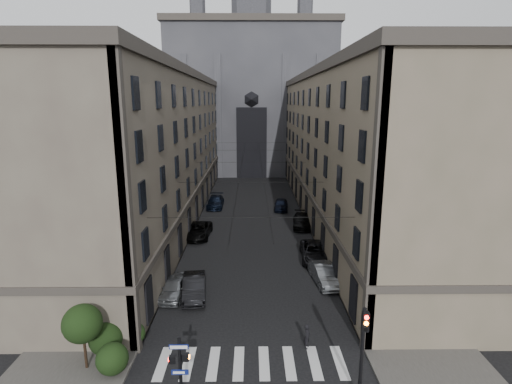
{
  "coord_description": "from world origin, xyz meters",
  "views": [
    {
      "loc": [
        0.06,
        -15.79,
        15.12
      ],
      "look_at": [
        0.34,
        11.6,
        8.9
      ],
      "focal_mm": 28.0,
      "sensor_mm": 36.0,
      "label": 1
    }
  ],
  "objects_px": {
    "car_left_far": "(215,202)",
    "car_right_near": "(325,274)",
    "pedestrian": "(307,336)",
    "car_left_midnear": "(194,287)",
    "car_right_far": "(281,205)",
    "traffic_light_right": "(363,344)",
    "car_right_midfar": "(302,221)",
    "car_left_near": "(174,287)",
    "pedestrian_signal_left": "(180,367)",
    "gothic_tower": "(252,89)",
    "car_right_midnear": "(315,252)",
    "car_left_midfar": "(198,230)"
  },
  "relations": [
    {
      "from": "car_left_far",
      "to": "gothic_tower",
      "type": "bearing_deg",
      "value": 81.38
    },
    {
      "from": "gothic_tower",
      "to": "traffic_light_right",
      "type": "xyz_separation_m",
      "value": [
        5.6,
        -73.04,
        -14.51
      ]
    },
    {
      "from": "car_right_near",
      "to": "gothic_tower",
      "type": "bearing_deg",
      "value": 89.21
    },
    {
      "from": "pedestrian_signal_left",
      "to": "car_left_near",
      "type": "relative_size",
      "value": 0.9
    },
    {
      "from": "car_left_far",
      "to": "car_right_near",
      "type": "bearing_deg",
      "value": -65.22
    },
    {
      "from": "pedestrian_signal_left",
      "to": "car_right_midnear",
      "type": "distance_m",
      "value": 21.56
    },
    {
      "from": "car_left_near",
      "to": "car_right_far",
      "type": "height_order",
      "value": "car_right_far"
    },
    {
      "from": "car_left_far",
      "to": "pedestrian",
      "type": "bearing_deg",
      "value": -75.4
    },
    {
      "from": "car_left_near",
      "to": "pedestrian",
      "type": "xyz_separation_m",
      "value": [
        9.6,
        -6.9,
        0.04
      ]
    },
    {
      "from": "car_left_midnear",
      "to": "gothic_tower",
      "type": "bearing_deg",
      "value": 78.93
    },
    {
      "from": "car_right_near",
      "to": "pedestrian",
      "type": "height_order",
      "value": "car_right_near"
    },
    {
      "from": "gothic_tower",
      "to": "car_left_midnear",
      "type": "xyz_separation_m",
      "value": [
        -4.54,
        -61.64,
        -16.99
      ]
    },
    {
      "from": "traffic_light_right",
      "to": "car_right_midnear",
      "type": "bearing_deg",
      "value": 88.17
    },
    {
      "from": "traffic_light_right",
      "to": "car_right_far",
      "type": "xyz_separation_m",
      "value": [
        -1.4,
        37.26,
        -2.5
      ]
    },
    {
      "from": "car_left_midnear",
      "to": "car_left_midfar",
      "type": "relative_size",
      "value": 0.85
    },
    {
      "from": "pedestrian",
      "to": "car_right_far",
      "type": "bearing_deg",
      "value": 18.26
    },
    {
      "from": "car_right_near",
      "to": "car_right_midfar",
      "type": "bearing_deg",
      "value": 83.25
    },
    {
      "from": "car_right_midnear",
      "to": "traffic_light_right",
      "type": "bearing_deg",
      "value": -88.84
    },
    {
      "from": "car_left_far",
      "to": "pedestrian_signal_left",
      "type": "bearing_deg",
      "value": -87.19
    },
    {
      "from": "gothic_tower",
      "to": "car_right_midfar",
      "type": "relative_size",
      "value": 10.86
    },
    {
      "from": "car_left_midfar",
      "to": "car_right_midnear",
      "type": "height_order",
      "value": "car_right_midnear"
    },
    {
      "from": "pedestrian_signal_left",
      "to": "car_right_midnear",
      "type": "height_order",
      "value": "pedestrian_signal_left"
    },
    {
      "from": "car_right_far",
      "to": "pedestrian",
      "type": "relative_size",
      "value": 2.91
    },
    {
      "from": "car_right_near",
      "to": "car_right_far",
      "type": "bearing_deg",
      "value": 88.09
    },
    {
      "from": "car_left_far",
      "to": "car_right_midnear",
      "type": "distance_m",
      "value": 23.1
    },
    {
      "from": "car_left_midnear",
      "to": "car_left_far",
      "type": "distance_m",
      "value": 27.41
    },
    {
      "from": "car_left_midnear",
      "to": "car_right_near",
      "type": "bearing_deg",
      "value": 5.0
    },
    {
      "from": "car_left_far",
      "to": "car_right_midnear",
      "type": "height_order",
      "value": "car_left_far"
    },
    {
      "from": "car_left_midnear",
      "to": "pedestrian_signal_left",
      "type": "bearing_deg",
      "value": -91.91
    },
    {
      "from": "traffic_light_right",
      "to": "car_right_midnear",
      "type": "relative_size",
      "value": 0.88
    },
    {
      "from": "car_left_near",
      "to": "pedestrian",
      "type": "bearing_deg",
      "value": -31.18
    },
    {
      "from": "car_left_midnear",
      "to": "car_right_far",
      "type": "height_order",
      "value": "car_left_midnear"
    },
    {
      "from": "pedestrian_signal_left",
      "to": "car_right_midnear",
      "type": "bearing_deg",
      "value": 63.16
    },
    {
      "from": "car_right_midfar",
      "to": "car_left_far",
      "type": "bearing_deg",
      "value": 146.58
    },
    {
      "from": "pedestrian",
      "to": "car_right_midnear",
      "type": "bearing_deg",
      "value": 8.71
    },
    {
      "from": "car_left_near",
      "to": "car_left_midfar",
      "type": "bearing_deg",
      "value": 94.5
    },
    {
      "from": "car_left_near",
      "to": "car_right_far",
      "type": "distance_m",
      "value": 27.78
    },
    {
      "from": "car_right_near",
      "to": "car_right_midnear",
      "type": "xyz_separation_m",
      "value": [
        0.0,
        5.12,
        0.02
      ]
    },
    {
      "from": "car_left_far",
      "to": "car_right_midnear",
      "type": "bearing_deg",
      "value": -59.93
    },
    {
      "from": "car_left_midfar",
      "to": "car_right_far",
      "type": "xyz_separation_m",
      "value": [
        10.3,
        11.65,
        -0.01
      ]
    },
    {
      "from": "pedestrian_signal_left",
      "to": "car_right_near",
      "type": "height_order",
      "value": "pedestrian_signal_left"
    },
    {
      "from": "gothic_tower",
      "to": "traffic_light_right",
      "type": "height_order",
      "value": "gothic_tower"
    },
    {
      "from": "car_left_midfar",
      "to": "car_right_far",
      "type": "distance_m",
      "value": 15.55
    },
    {
      "from": "car_left_near",
      "to": "car_left_midfar",
      "type": "xyz_separation_m",
      "value": [
        0.01,
        14.14,
        0.04
      ]
    },
    {
      "from": "car_left_near",
      "to": "car_right_midnear",
      "type": "xyz_separation_m",
      "value": [
        12.31,
        7.31,
        0.06
      ]
    },
    {
      "from": "car_left_near",
      "to": "car_left_midfar",
      "type": "relative_size",
      "value": 0.77
    },
    {
      "from": "gothic_tower",
      "to": "traffic_light_right",
      "type": "distance_m",
      "value": 74.67
    },
    {
      "from": "gothic_tower",
      "to": "car_left_far",
      "type": "height_order",
      "value": "gothic_tower"
    },
    {
      "from": "pedestrian_signal_left",
      "to": "car_right_near",
      "type": "bearing_deg",
      "value": 55.38
    },
    {
      "from": "car_left_near",
      "to": "car_left_midnear",
      "type": "height_order",
      "value": "car_left_midnear"
    }
  ]
}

